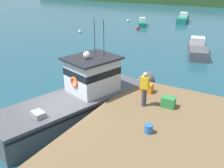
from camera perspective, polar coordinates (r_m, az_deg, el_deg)
name	(u,v)px	position (r m, az deg, el deg)	size (l,w,h in m)	color
ground_plane	(63,124)	(12.80, -11.02, -8.85)	(200.00, 200.00, 0.00)	#1E4C5B
dock	(156,134)	(10.10, 9.98, -11.04)	(6.00, 9.00, 1.20)	#4C3D2D
main_fishing_boat	(83,97)	(12.97, -6.49, -3.03)	(4.68, 9.92, 4.80)	#4C4C51
crate_stack_mid_dock	(168,102)	(11.77, 12.58, -3.99)	(0.60, 0.44, 0.47)	#2D8442
crate_single_by_cleat	(147,88)	(13.09, 7.84, -0.82)	(0.60, 0.44, 0.46)	orange
bait_bucket	(149,129)	(9.81, 8.25, -9.93)	(0.32, 0.32, 0.34)	#2866B2
deckhand_by_the_boat	(145,88)	(11.41, 7.35, -1.01)	(0.36, 0.22, 1.63)	#383842
moored_boat_outer_mooring	(142,23)	(38.84, 6.82, 13.52)	(2.74, 4.32, 1.12)	#196B5B
moored_boat_far_left	(183,19)	(43.17, 15.74, 13.96)	(2.16, 5.90, 1.47)	#196B5B
moored_boat_near_channel	(197,49)	(25.02, 18.62, 7.56)	(2.82, 6.01, 1.51)	#4C4C51
mooring_buoy_spare_mooring	(138,28)	(35.70, 5.82, 12.48)	(0.46, 0.46, 0.46)	red
mooring_buoy_outer	(128,21)	(41.89, 3.62, 14.08)	(0.42, 0.42, 0.42)	silver
mooring_buoy_inshore	(80,32)	(33.35, -7.28, 11.63)	(0.41, 0.41, 0.41)	silver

